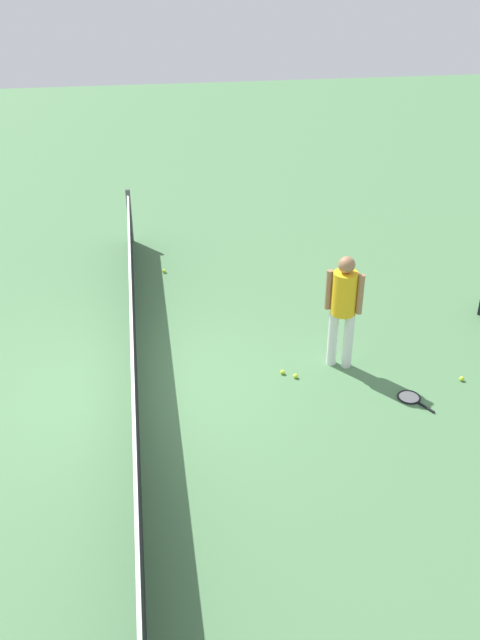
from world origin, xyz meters
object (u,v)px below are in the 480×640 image
Objects in this scene: tennis_ball_stray_left at (296,376)px; tennis_ball_near_player at (462,379)px; tennis_ball_by_net at (164,271)px; player_near_side at (343,303)px; tennis_ball_midcourt at (283,372)px; tennis_racket_near_player at (411,398)px.

tennis_ball_near_player is at bearing -100.10° from tennis_ball_stray_left.
tennis_ball_stray_left is at bearing -155.60° from tennis_ball_by_net.
player_near_side reaches higher than tennis_ball_midcourt.
player_near_side is 25.76× the size of tennis_ball_by_net.
tennis_ball_near_player is 1.00× the size of tennis_ball_stray_left.
tennis_ball_by_net is 1.00× the size of tennis_ball_midcourt.
tennis_ball_near_player is 2.30m from tennis_ball_stray_left.
tennis_ball_midcourt is at bearing 98.16° from player_near_side.
tennis_ball_near_player is 1.00× the size of tennis_ball_midcourt.
tennis_ball_midcourt is at bearing -157.05° from tennis_ball_by_net.
tennis_racket_near_player is 8.99× the size of tennis_ball_by_net.
tennis_racket_near_player is 8.99× the size of tennis_ball_midcourt.
tennis_racket_near_player is at bearing 109.35° from tennis_ball_near_player.
player_near_side is at bearing 37.92° from tennis_racket_near_player.
tennis_racket_near_player is 5.28m from tennis_ball_by_net.
tennis_ball_midcourt is at bearing 77.82° from tennis_ball_near_player.
tennis_ball_by_net is at bearing 44.23° from tennis_ball_near_player.
tennis_ball_by_net is 3.78m from tennis_ball_midcourt.
tennis_ball_midcourt is at bearing 53.09° from tennis_ball_stray_left.
tennis_ball_by_net and tennis_ball_stray_left have the same top height.
player_near_side is 25.76× the size of tennis_ball_stray_left.
player_near_side is 1.29m from tennis_ball_midcourt.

